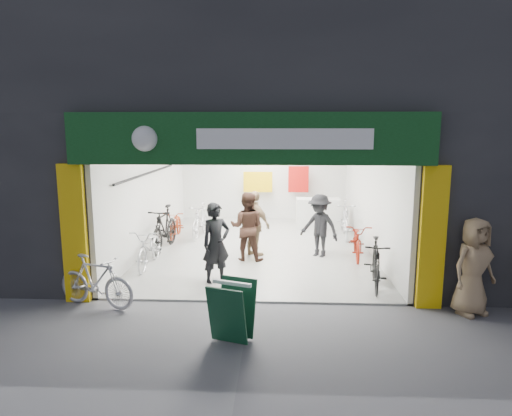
# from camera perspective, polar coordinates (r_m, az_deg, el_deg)

# --- Properties ---
(ground) EXTENTS (60.00, 60.00, 0.00)m
(ground) POSITION_cam_1_polar(r_m,az_deg,el_deg) (8.72, -0.71, -11.79)
(ground) COLOR #56565B
(ground) RESTS_ON ground
(building) EXTENTS (17.00, 10.27, 8.00)m
(building) POSITION_cam_1_polar(r_m,az_deg,el_deg) (13.13, 4.72, 14.64)
(building) COLOR #232326
(building) RESTS_ON ground
(bike_left_front) EXTENTS (0.65, 1.80, 0.94)m
(bike_left_front) POSITION_cam_1_polar(r_m,az_deg,el_deg) (11.02, -13.15, -4.82)
(bike_left_front) COLOR #B8B8BD
(bike_left_front) RESTS_ON ground
(bike_left_midfront) EXTENTS (0.70, 2.03, 1.20)m
(bike_left_midfront) POSITION_cam_1_polar(r_m,az_deg,el_deg) (12.33, -11.37, -2.57)
(bike_left_midfront) COLOR black
(bike_left_midfront) RESTS_ON ground
(bike_left_midback) EXTENTS (0.66, 1.67, 0.86)m
(bike_left_midback) POSITION_cam_1_polar(r_m,az_deg,el_deg) (13.64, -9.98, -2.06)
(bike_left_midback) COLOR #9B2C0E
(bike_left_midback) RESTS_ON ground
(bike_left_back) EXTENTS (0.65, 1.75, 1.03)m
(bike_left_back) POSITION_cam_1_polar(r_m,az_deg,el_deg) (13.68, -6.95, -1.59)
(bike_left_back) COLOR silver
(bike_left_back) RESTS_ON ground
(bike_right_front) EXTENTS (0.73, 1.74, 1.01)m
(bike_right_front) POSITION_cam_1_polar(r_m,az_deg,el_deg) (9.65, 14.73, -6.77)
(bike_right_front) COLOR black
(bike_right_front) RESTS_ON ground
(bike_right_mid) EXTENTS (0.79, 1.79, 0.91)m
(bike_right_mid) POSITION_cam_1_polar(r_m,az_deg,el_deg) (11.74, 12.55, -3.98)
(bike_right_mid) COLOR maroon
(bike_right_mid) RESTS_ON ground
(bike_right_back) EXTENTS (0.67, 1.90, 1.12)m
(bike_right_back) POSITION_cam_1_polar(r_m,az_deg,el_deg) (13.76, 11.10, -1.44)
(bike_right_back) COLOR #B6B6BB
(bike_right_back) RESTS_ON ground
(parked_bike) EXTENTS (1.68, 0.94, 0.97)m
(parked_bike) POSITION_cam_1_polar(r_m,az_deg,el_deg) (8.89, -19.39, -8.61)
(parked_bike) COLOR silver
(parked_bike) RESTS_ON ground
(customer_a) EXTENTS (0.75, 0.70, 1.72)m
(customer_a) POSITION_cam_1_polar(r_m,az_deg,el_deg) (9.54, -5.02, -4.47)
(customer_a) COLOR black
(customer_a) RESTS_ON ground
(customer_b) EXTENTS (0.90, 0.73, 1.71)m
(customer_b) POSITION_cam_1_polar(r_m,az_deg,el_deg) (11.12, -1.16, -2.39)
(customer_b) COLOR #392219
(customer_b) RESTS_ON ground
(customer_c) EXTENTS (1.20, 1.09, 1.62)m
(customer_c) POSITION_cam_1_polar(r_m,az_deg,el_deg) (11.52, 7.92, -2.29)
(customer_c) COLOR black
(customer_c) RESTS_ON ground
(customer_d) EXTENTS (1.01, 0.97, 1.69)m
(customer_d) POSITION_cam_1_polar(r_m,az_deg,el_deg) (11.47, -0.19, -2.07)
(customer_d) COLOR #8D7252
(customer_d) RESTS_ON ground
(pedestrian_near) EXTENTS (0.99, 0.85, 1.72)m
(pedestrian_near) POSITION_cam_1_polar(r_m,az_deg,el_deg) (8.82, 25.53, -6.62)
(pedestrian_near) COLOR #967957
(pedestrian_near) RESTS_ON ground
(sandwich_board) EXTENTS (0.76, 0.77, 0.92)m
(sandwich_board) POSITION_cam_1_polar(r_m,az_deg,el_deg) (7.11, -3.00, -12.58)
(sandwich_board) COLOR #0D3720
(sandwich_board) RESTS_ON ground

